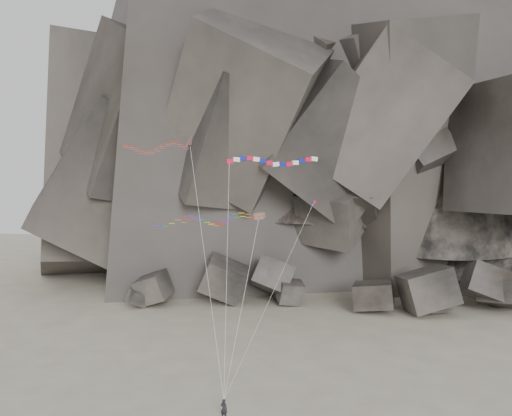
% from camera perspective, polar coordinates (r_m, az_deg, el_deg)
% --- Properties ---
extents(ground, '(260.00, 260.00, 0.00)m').
position_cam_1_polar(ground, '(56.53, 0.35, -19.69)').
color(ground, '#ABA48A').
rests_on(ground, ground).
extents(headland, '(110.00, 70.00, 84.00)m').
position_cam_1_polar(headland, '(123.28, 5.66, 12.59)').
color(headland, '#524A43').
rests_on(headland, ground).
extents(boulder_field, '(68.37, 16.00, 9.51)m').
position_cam_1_polar(boulder_field, '(88.24, 11.88, -9.64)').
color(boulder_field, '#47423F').
rests_on(boulder_field, ground).
extents(kite_flyer, '(0.85, 0.66, 2.16)m').
position_cam_1_polar(kite_flyer, '(49.54, -3.69, -21.79)').
color(kite_flyer, black).
rests_on(kite_flyer, ground).
extents(delta_kite, '(13.73, 9.86, 25.18)m').
position_cam_1_polar(delta_kite, '(56.14, -11.72, 6.81)').
color(delta_kite, red).
rests_on(delta_kite, ground).
extents(banner_kite, '(9.56, 12.41, 22.86)m').
position_cam_1_polar(banner_kite, '(54.04, 1.85, 5.26)').
color(banner_kite, red).
rests_on(banner_kite, ground).
extents(parafoil_kite, '(12.63, 8.14, 16.89)m').
position_cam_1_polar(parafoil_kite, '(53.54, -6.15, -1.37)').
color(parafoil_kite, gold).
rests_on(parafoil_kite, ground).
extents(pennant_kite, '(8.02, 7.35, 18.18)m').
position_cam_1_polar(pennant_kite, '(49.70, 3.98, -5.13)').
color(pennant_kite, red).
rests_on(pennant_kite, ground).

